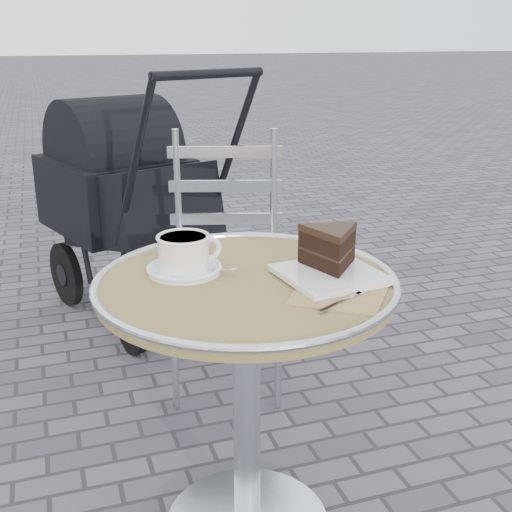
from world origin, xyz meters
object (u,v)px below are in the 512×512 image
object	(u,v)px
bistro_chair	(226,230)
cafe_table	(246,342)
baby_stroller	(130,206)
cappuccino_set	(185,256)
cake_plate_set	(331,254)

from	to	relation	value
bistro_chair	cafe_table	bearing A→B (deg)	-85.86
bistro_chair	baby_stroller	xyz separation A→B (m)	(-0.26, 0.73, -0.07)
cappuccino_set	baby_stroller	world-z (taller)	baby_stroller
cappuccino_set	cake_plate_set	world-z (taller)	cake_plate_set
cake_plate_set	bistro_chair	size ratio (longest dim) A/B	0.39
cappuccino_set	cafe_table	bearing A→B (deg)	-43.03
cafe_table	baby_stroller	xyz separation A→B (m)	(-0.06, 1.58, -0.05)
cafe_table	cappuccino_set	distance (m)	0.26
cafe_table	cappuccino_set	size ratio (longest dim) A/B	3.73
cake_plate_set	baby_stroller	size ratio (longest dim) A/B	0.30
cappuccino_set	baby_stroller	distance (m)	1.51
cake_plate_set	bistro_chair	distance (m)	0.91
cafe_table	cappuccino_set	world-z (taller)	cappuccino_set
cafe_table	cappuccino_set	xyz separation A→B (m)	(-0.12, 0.10, 0.21)
cake_plate_set	cafe_table	bearing A→B (deg)	161.91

